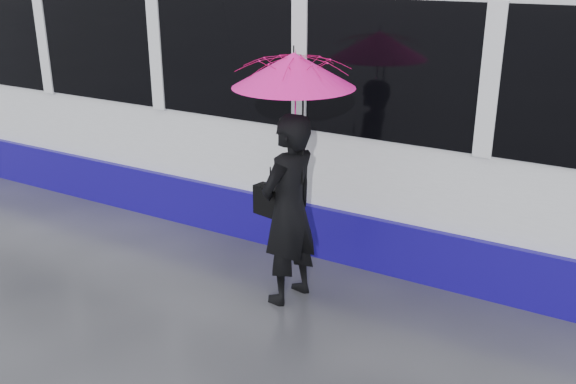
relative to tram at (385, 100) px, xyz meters
The scene contains 6 objects.
ground 3.08m from the tram, 106.96° to the right, with size 90.00×90.00×0.00m, color #2A2A2F.
rails 1.80m from the tram, behind, with size 34.00×1.51×0.02m.
tram is the anchor object (origin of this frame).
woman 2.33m from the tram, 91.51° to the right, with size 0.70×0.46×1.92m, color black.
umbrella 2.28m from the tram, 90.22° to the right, with size 1.32×1.32×1.30m.
handbag 2.31m from the tram, 97.19° to the right, with size 0.37×0.21×0.48m.
Camera 1 is at (3.61, -4.73, 3.30)m, focal length 40.00 mm.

